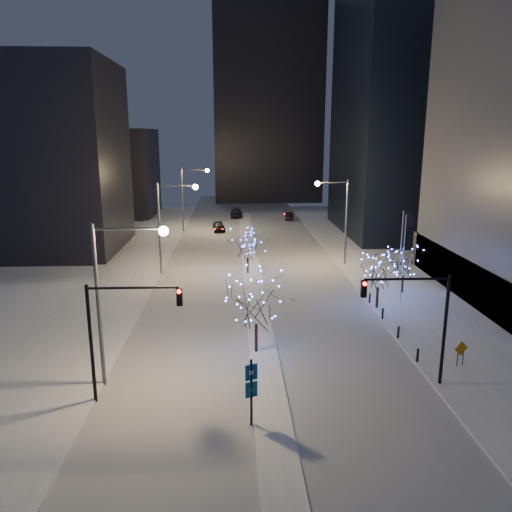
{
  "coord_description": "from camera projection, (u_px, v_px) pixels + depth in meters",
  "views": [
    {
      "loc": [
        -1.97,
        -26.23,
        14.89
      ],
      "look_at": [
        -0.14,
        14.44,
        5.0
      ],
      "focal_mm": 35.0,
      "sensor_mm": 36.0,
      "label": 1
    }
  ],
  "objects": [
    {
      "name": "holiday_tree_median_near",
      "position": [
        256.0,
        302.0,
        34.08
      ],
      "size": [
        5.81,
        5.81,
        5.64
      ],
      "color": "black",
      "rests_on": "median"
    },
    {
      "name": "holiday_tree_plaza_far",
      "position": [
        404.0,
        262.0,
        47.39
      ],
      "size": [
        3.8,
        3.8,
        4.56
      ],
      "color": "black",
      "rests_on": "east_sidewalk"
    },
    {
      "name": "street_lamp_w_near",
      "position": [
        115.0,
        283.0,
        29.08
      ],
      "size": [
        4.4,
        0.56,
        10.0
      ],
      "color": "#595E66",
      "rests_on": "ground"
    },
    {
      "name": "horizon_block",
      "position": [
        268.0,
        108.0,
        113.68
      ],
      "size": [
        24.0,
        14.0,
        42.0
      ],
      "primitive_type": "cube",
      "color": "black",
      "rests_on": "ground"
    },
    {
      "name": "west_sidewalk",
      "position": [
        109.0,
        294.0,
        47.85
      ],
      "size": [
        8.0,
        90.0,
        0.15
      ],
      "primitive_type": "cube",
      "color": "white",
      "rests_on": "ground"
    },
    {
      "name": "traffic_signal_east",
      "position": [
        420.0,
        312.0,
        29.3
      ],
      "size": [
        5.26,
        0.43,
        7.0
      ],
      "color": "black",
      "rests_on": "ground"
    },
    {
      "name": "median",
      "position": [
        251.0,
        266.0,
        58.17
      ],
      "size": [
        2.0,
        80.0,
        0.15
      ],
      "primitive_type": "cube",
      "color": "white",
      "rests_on": "ground"
    },
    {
      "name": "street_lamp_east",
      "position": [
        339.0,
        211.0,
        57.11
      ],
      "size": [
        3.9,
        0.56,
        10.0
      ],
      "color": "#595E66",
      "rests_on": "ground"
    },
    {
      "name": "street_lamp_w_far",
      "position": [
        189.0,
        190.0,
        77.62
      ],
      "size": [
        4.4,
        0.56,
        10.0
      ],
      "color": "#595E66",
      "rests_on": "ground"
    },
    {
      "name": "wayfinding_sign",
      "position": [
        251.0,
        386.0,
        25.72
      ],
      "size": [
        0.65,
        0.33,
        3.77
      ],
      "rotation": [
        0.0,
        0.0,
        0.38
      ],
      "color": "black",
      "rests_on": "ground"
    },
    {
      "name": "traffic_signal_west",
      "position": [
        118.0,
        323.0,
        27.57
      ],
      "size": [
        5.26,
        0.43,
        7.0
      ],
      "color": "black",
      "rests_on": "ground"
    },
    {
      "name": "car_near",
      "position": [
        219.0,
        226.0,
        79.25
      ],
      "size": [
        2.31,
        4.7,
        1.54
      ],
      "primitive_type": "imported",
      "rotation": [
        0.0,
        0.0,
        0.11
      ],
      "color": "black",
      "rests_on": "ground"
    },
    {
      "name": "street_lamp_w_mid",
      "position": [
        169.0,
        216.0,
        53.35
      ],
      "size": [
        4.4,
        0.56,
        10.0
      ],
      "color": "#595E66",
      "rests_on": "ground"
    },
    {
      "name": "road",
      "position": [
        250.0,
        256.0,
        63.04
      ],
      "size": [
        20.0,
        130.0,
        0.02
      ],
      "primitive_type": "cube",
      "color": "#A4AAB3",
      "rests_on": "ground"
    },
    {
      "name": "holiday_tree_median_far",
      "position": [
        248.0,
        244.0,
        53.93
      ],
      "size": [
        4.2,
        4.2,
        5.07
      ],
      "color": "black",
      "rests_on": "median"
    },
    {
      "name": "holiday_tree_plaza_near",
      "position": [
        379.0,
        272.0,
        43.06
      ],
      "size": [
        4.43,
        4.43,
        4.87
      ],
      "color": "black",
      "rests_on": "east_sidewalk"
    },
    {
      "name": "filler_west_far",
      "position": [
        106.0,
        173.0,
        94.0
      ],
      "size": [
        18.0,
        16.0,
        16.0
      ],
      "primitive_type": "cube",
      "color": "black",
      "rests_on": "ground"
    },
    {
      "name": "bollards",
      "position": [
        390.0,
        322.0,
        39.08
      ],
      "size": [
        0.16,
        12.16,
        0.9
      ],
      "color": "black",
      "rests_on": "east_sidewalk"
    },
    {
      "name": "flagpoles",
      "position": [
        403.0,
        249.0,
        45.26
      ],
      "size": [
        1.35,
        2.6,
        8.0
      ],
      "color": "silver",
      "rests_on": "east_sidewalk"
    },
    {
      "name": "construction_sign",
      "position": [
        461.0,
        351.0,
        32.53
      ],
      "size": [
        1.02,
        0.32,
        1.73
      ],
      "rotation": [
        0.0,
        0.0,
        0.27
      ],
      "color": "black",
      "rests_on": "east_sidewalk"
    },
    {
      "name": "filler_west_near",
      "position": [
        30.0,
        158.0,
        63.84
      ],
      "size": [
        22.0,
        18.0,
        24.0
      ],
      "primitive_type": "cube",
      "color": "black",
      "rests_on": "ground"
    },
    {
      "name": "east_sidewalk",
      "position": [
        407.0,
        290.0,
        49.12
      ],
      "size": [
        10.0,
        90.0,
        0.15
      ],
      "primitive_type": "cube",
      "color": "white",
      "rests_on": "ground"
    },
    {
      "name": "ground",
      "position": [
        269.0,
        398.0,
        29.06
      ],
      "size": [
        160.0,
        160.0,
        0.0
      ],
      "primitive_type": "plane",
      "color": "white",
      "rests_on": "ground"
    },
    {
      "name": "car_mid",
      "position": [
        289.0,
        216.0,
        90.1
      ],
      "size": [
        1.79,
        4.39,
        1.42
      ],
      "primitive_type": "imported",
      "rotation": [
        0.0,
        0.0,
        3.07
      ],
      "color": "black",
      "rests_on": "ground"
    },
    {
      "name": "car_far",
      "position": [
        236.0,
        213.0,
        92.48
      ],
      "size": [
        2.18,
        5.29,
        1.53
      ],
      "primitive_type": "imported",
      "rotation": [
        0.0,
        0.0,
        0.01
      ],
      "color": "black",
      "rests_on": "ground"
    }
  ]
}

